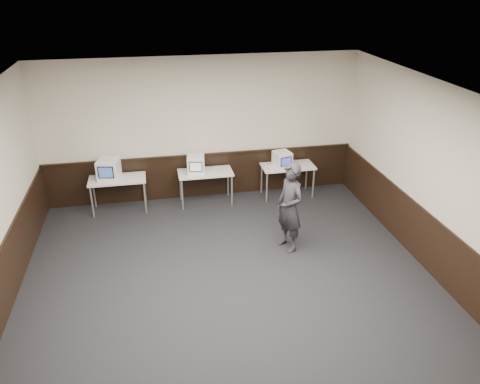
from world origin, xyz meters
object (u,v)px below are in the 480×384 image
Objects in this scene: desk_right at (288,168)px; emac_left at (109,169)px; desk_center at (205,175)px; emac_center at (196,164)px; emac_right at (282,159)px; person at (290,207)px; desk_left at (117,181)px.

desk_right is 3.96m from emac_left.
desk_center is 2.25× the size of emac_left.
emac_center reaches higher than emac_right.
desk_center is at bearing 180.00° from desk_right.
person is (3.33, -2.24, -0.11)m from emac_left.
desk_right is 0.30m from emac_right.
desk_center is 1.00× the size of desk_right.
desk_left is 1.72m from emac_center.
emac_left reaches higher than emac_right.
desk_left is 2.74× the size of emac_right.
emac_right is at bearing 4.29° from emac_center.
desk_center is (1.90, 0.00, 0.00)m from desk_left.
emac_left is at bearing 167.48° from emac_right.
desk_right is at bearing 10.72° from emac_left.
desk_left is at bearing 180.00° from desk_center.
desk_center is 2.74× the size of emac_right.
emac_left is at bearing -174.03° from emac_center.
desk_center is 1.76m from emac_right.
person is at bearing -60.13° from desk_center.
desk_left is at bearing 180.00° from desk_right.
desk_left is 3.80m from desk_right.
emac_right is (-0.16, -0.05, 0.25)m from desk_right.
emac_center is 0.26× the size of person.
emac_right is 2.22m from person.
desk_left is at bearing 3.16° from emac_left.
desk_left is 3.65m from emac_right.
desk_center is at bearing 166.91° from emac_right.
person is (1.48, -2.23, -0.08)m from emac_center.
emac_right reaches higher than desk_left.
desk_center is at bearing -170.86° from person.
desk_right is (1.90, 0.00, 0.00)m from desk_center.
emac_right is at bearing 147.10° from person.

